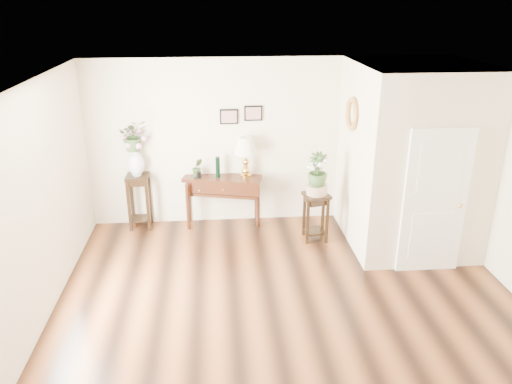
{
  "coord_description": "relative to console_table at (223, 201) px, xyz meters",
  "views": [
    {
      "loc": [
        -0.89,
        -5.32,
        3.71
      ],
      "look_at": [
        -0.33,
        1.3,
        1.08
      ],
      "focal_mm": 35.0,
      "sensor_mm": 36.0,
      "label": 1
    }
  ],
  "objects": [
    {
      "name": "potted_plant",
      "position": [
        -0.41,
        0.0,
        0.59
      ],
      "size": [
        0.2,
        0.18,
        0.32
      ],
      "primitive_type": "imported",
      "rotation": [
        0.0,
        0.0,
        0.21
      ],
      "color": "#304F26",
      "rests_on": "console_table"
    },
    {
      "name": "wall_front",
      "position": [
        0.79,
        -5.32,
        0.97
      ],
      "size": [
        6.0,
        0.02,
        2.8
      ],
      "primitive_type": "cube",
      "color": "beige",
      "rests_on": "ground"
    },
    {
      "name": "wall_ornament",
      "position": [
        1.95,
        -0.67,
        1.62
      ],
      "size": [
        0.07,
        0.51,
        0.51
      ],
      "primitive_type": "torus",
      "rotation": [
        0.0,
        1.57,
        0.0
      ],
      "color": "#B2894C",
      "rests_on": "partition"
    },
    {
      "name": "plant_stand_b",
      "position": [
        1.47,
        -0.7,
        -0.04
      ],
      "size": [
        0.45,
        0.45,
        0.79
      ],
      "primitive_type": "cube",
      "rotation": [
        0.0,
        0.0,
        0.23
      ],
      "color": "black",
      "rests_on": "floor"
    },
    {
      "name": "art_print_left",
      "position": [
        0.14,
        0.16,
        1.42
      ],
      "size": [
        0.3,
        0.02,
        0.25
      ],
      "primitive_type": "cube",
      "color": "black",
      "rests_on": "wall_back"
    },
    {
      "name": "table_lamp",
      "position": [
        0.4,
        0.0,
        0.78
      ],
      "size": [
        0.49,
        0.49,
        0.68
      ],
      "primitive_type": "cube",
      "rotation": [
        0.0,
        0.0,
        -0.3
      ],
      "color": "gold",
      "rests_on": "console_table"
    },
    {
      "name": "partition",
      "position": [
        2.89,
        -0.79,
        0.97
      ],
      "size": [
        1.8,
        1.95,
        2.8
      ],
      "primitive_type": "cube",
      "color": "beige",
      "rests_on": "floor"
    },
    {
      "name": "narcissus",
      "position": [
        1.47,
        -0.7,
        0.75
      ],
      "size": [
        0.32,
        0.32,
        0.55
      ],
      "primitive_type": "imported",
      "rotation": [
        0.0,
        0.0,
        -0.03
      ],
      "color": "#304F26",
      "rests_on": "ceramic_bowl"
    },
    {
      "name": "lily_arrangement",
      "position": [
        -1.4,
        0.0,
        1.16
      ],
      "size": [
        0.54,
        0.5,
        0.51
      ],
      "primitive_type": "imported",
      "rotation": [
        0.0,
        0.0,
        0.26
      ],
      "color": "#304F26",
      "rests_on": "porcelain_vase"
    },
    {
      "name": "door",
      "position": [
        2.89,
        -1.79,
        0.62
      ],
      "size": [
        0.9,
        0.05,
        2.1
      ],
      "primitive_type": "cube",
      "color": "white",
      "rests_on": "floor"
    },
    {
      "name": "floor",
      "position": [
        0.79,
        -2.57,
        -0.43
      ],
      "size": [
        6.0,
        5.5,
        0.02
      ],
      "primitive_type": "cube",
      "color": "brown",
      "rests_on": "ground"
    },
    {
      "name": "porcelain_vase",
      "position": [
        -1.4,
        0.0,
        0.73
      ],
      "size": [
        0.29,
        0.29,
        0.48
      ],
      "primitive_type": null,
      "rotation": [
        0.0,
        0.0,
        0.04
      ],
      "color": "silver",
      "rests_on": "plant_stand_a"
    },
    {
      "name": "ceramic_bowl",
      "position": [
        1.47,
        -0.7,
        0.43
      ],
      "size": [
        0.38,
        0.38,
        0.15
      ],
      "primitive_type": "cylinder",
      "rotation": [
        0.0,
        0.0,
        0.16
      ],
      "color": "tan",
      "rests_on": "plant_stand_b"
    },
    {
      "name": "wall_back",
      "position": [
        0.79,
        0.18,
        0.97
      ],
      "size": [
        6.0,
        0.02,
        2.8
      ],
      "primitive_type": "cube",
      "color": "beige",
      "rests_on": "ground"
    },
    {
      "name": "wall_left",
      "position": [
        -2.21,
        -2.57,
        0.97
      ],
      "size": [
        0.02,
        5.5,
        2.8
      ],
      "primitive_type": "cube",
      "color": "beige",
      "rests_on": "ground"
    },
    {
      "name": "ceiling",
      "position": [
        0.79,
        -2.57,
        2.37
      ],
      "size": [
        6.0,
        5.5,
        0.02
      ],
      "primitive_type": "cube",
      "color": "white",
      "rests_on": "ground"
    },
    {
      "name": "green_vase",
      "position": [
        -0.07,
        0.0,
        0.6
      ],
      "size": [
        0.09,
        0.09,
        0.35
      ],
      "primitive_type": "cylinder",
      "rotation": [
        0.0,
        0.0,
        0.25
      ],
      "color": "black",
      "rests_on": "console_table"
    },
    {
      "name": "art_print_right",
      "position": [
        0.54,
        0.16,
        1.47
      ],
      "size": [
        0.3,
        0.02,
        0.25
      ],
      "primitive_type": "cube",
      "color": "black",
      "rests_on": "wall_back"
    },
    {
      "name": "plant_stand_a",
      "position": [
        -1.4,
        0.0,
        0.04
      ],
      "size": [
        0.37,
        0.37,
        0.94
      ],
      "primitive_type": "cube",
      "rotation": [
        0.0,
        0.0,
        -0.01
      ],
      "color": "black",
      "rests_on": "floor"
    },
    {
      "name": "console_table",
      "position": [
        0.0,
        0.0,
        0.0
      ],
      "size": [
        1.36,
        0.74,
        0.86
      ],
      "primitive_type": "cube",
      "rotation": [
        0.0,
        0.0,
        -0.25
      ],
      "color": "black",
      "rests_on": "floor"
    }
  ]
}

